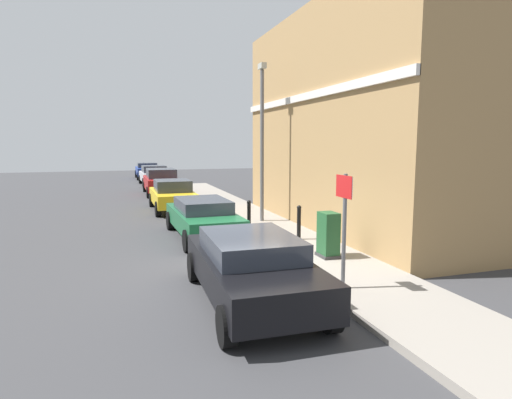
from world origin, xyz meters
TOP-DOWN VIEW (x-y plane):
  - ground at (0.00, 0.00)m, footprint 80.00×80.00m
  - sidewalk at (2.04, 6.00)m, footprint 2.32×30.00m
  - corner_building at (7.00, 3.83)m, footprint 7.71×11.66m
  - car_black at (-0.57, -2.18)m, footprint 2.01×4.39m
  - car_green at (-0.35, 3.73)m, footprint 1.93×4.50m
  - car_yellow at (-0.57, 9.74)m, footprint 1.86×4.14m
  - car_red at (-0.44, 16.22)m, footprint 1.93×4.44m
  - car_silver at (-0.35, 22.20)m, footprint 2.04×4.16m
  - car_blue at (-0.44, 28.17)m, footprint 1.91×4.11m
  - utility_cabinet at (2.13, -0.13)m, footprint 0.46×0.61m
  - bollard_near_cabinet at (2.23, 1.96)m, footprint 0.14×0.14m
  - bollard_far_kerb at (1.13, 3.51)m, footprint 0.14×0.14m
  - street_sign at (1.28, -2.38)m, footprint 0.08×0.60m
  - lamppost at (2.18, 5.28)m, footprint 0.20×0.44m

SIDE VIEW (x-z plane):
  - ground at x=0.00m, z-range 0.00..0.00m
  - sidewalk at x=2.04m, z-range 0.00..0.15m
  - utility_cabinet at x=2.13m, z-range 0.11..1.26m
  - car_green at x=-0.35m, z-range 0.06..1.32m
  - bollard_near_cabinet at x=2.23m, z-range 0.19..1.22m
  - bollard_far_kerb at x=1.13m, z-range 0.19..1.22m
  - car_blue at x=-0.44m, z-range 0.04..1.39m
  - car_black at x=-0.57m, z-range 0.06..1.38m
  - car_yellow at x=-0.57m, z-range 0.02..1.41m
  - car_silver at x=-0.35m, z-range 0.03..1.44m
  - car_red at x=-0.44m, z-range 0.03..1.56m
  - street_sign at x=1.28m, z-range 0.51..2.81m
  - lamppost at x=2.18m, z-range 0.44..6.16m
  - corner_building at x=7.00m, z-range 0.00..7.57m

